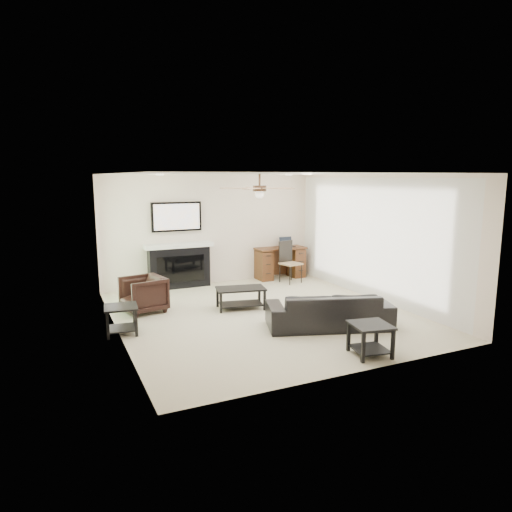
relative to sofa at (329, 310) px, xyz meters
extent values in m
plane|color=beige|center=(-0.70, 1.11, -0.29)|extent=(5.50, 5.50, 0.00)
cube|color=white|center=(-0.70, 1.11, 2.21)|extent=(5.00, 5.50, 0.04)
cube|color=beige|center=(-0.70, 3.86, 0.96)|extent=(5.00, 0.04, 2.50)
cube|color=beige|center=(-0.70, -1.64, 0.96)|extent=(5.00, 0.04, 2.50)
cube|color=beige|center=(-3.20, 1.11, 0.96)|extent=(0.04, 5.50, 2.50)
cube|color=beige|center=(1.80, 1.11, 0.96)|extent=(0.04, 5.50, 2.50)
cube|color=white|center=(1.75, 1.21, 0.94)|extent=(0.04, 5.10, 2.40)
cube|color=#93BC89|center=(-3.16, 2.66, 0.76)|extent=(0.04, 1.80, 2.10)
cylinder|color=#382619|center=(-0.70, 1.21, 1.96)|extent=(1.40, 1.40, 0.30)
imported|color=black|center=(0.00, 0.00, 0.00)|extent=(2.16, 1.39, 0.59)
imported|color=black|center=(-2.60, 2.15, 0.04)|extent=(0.85, 0.84, 0.66)
cube|color=black|center=(-0.90, 1.60, -0.09)|extent=(0.98, 0.67, 0.40)
cube|color=black|center=(-0.15, -1.25, -0.07)|extent=(0.60, 0.60, 0.45)
cube|color=black|center=(-3.15, 1.10, -0.07)|extent=(0.55, 0.55, 0.45)
cube|color=black|center=(-1.50, 3.69, 0.66)|extent=(1.52, 0.34, 1.91)
cube|color=#421F10|center=(0.99, 3.63, 0.09)|extent=(1.22, 0.56, 0.76)
cube|color=black|center=(0.99, 3.08, 0.19)|extent=(0.50, 0.52, 0.97)
cube|color=black|center=(1.19, 3.61, 0.58)|extent=(0.33, 0.24, 0.23)
camera|label=1|loc=(-4.10, -6.06, 2.16)|focal=32.00mm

